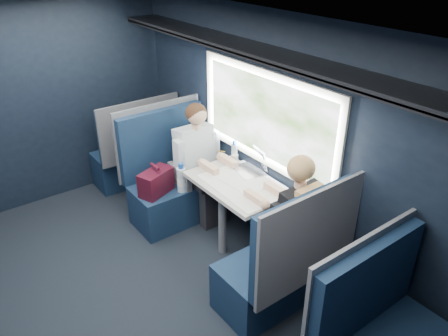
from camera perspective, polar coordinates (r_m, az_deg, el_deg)
ground at (r=4.18m, az=-10.31°, el=-15.20°), size 2.80×4.20×0.01m
room_shell at (r=3.36m, az=-12.09°, el=3.72°), size 3.00×4.40×2.40m
table at (r=4.20m, az=1.45°, el=-2.94°), size 0.62×1.00×0.74m
seat_bay_near at (r=4.85m, az=-6.74°, el=-1.83°), size 1.04×0.62×1.26m
seat_bay_far at (r=3.72m, az=7.64°, el=-12.68°), size 1.04×0.62×1.26m
seat_row_front at (r=5.61m, az=-11.47°, el=1.92°), size 1.04×0.51×1.16m
man at (r=4.71m, az=-3.13°, el=1.41°), size 0.53×0.56×1.32m
woman at (r=3.77m, az=8.95°, el=-6.19°), size 0.53×0.56×1.32m
papers at (r=4.14m, az=2.83°, el=-2.18°), size 0.61×0.85×0.01m
laptop at (r=4.38m, az=3.78°, el=0.55°), size 0.31×0.38×0.25m
bottle_small at (r=4.56m, az=1.36°, el=2.15°), size 0.06×0.06×0.22m
cup at (r=4.53m, az=1.46°, el=1.24°), size 0.07×0.07×0.08m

